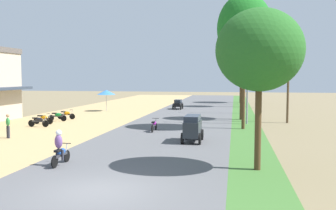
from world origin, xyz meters
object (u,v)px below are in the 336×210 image
at_px(streetlamp_mid, 245,76).
at_px(car_sedan_black, 178,104).
at_px(parked_motorbike_second, 39,121).
at_px(motorbike_foreground_rider, 60,149).
at_px(streetlamp_near, 248,76).
at_px(car_van_charcoal, 193,127).
at_px(pedestrian_on_shoulder, 8,125).
at_px(vendor_umbrella, 106,92).
at_px(parked_motorbike_third, 43,118).
at_px(motorbike_ahead_second, 154,125).
at_px(streetlamp_far, 242,75).
at_px(utility_pole_near, 288,71).
at_px(parked_motorbike_fifth, 66,114).
at_px(median_tree_fourth, 242,54).
at_px(median_tree_second, 245,29).
at_px(parked_motorbike_fourth, 58,116).
at_px(median_tree_third, 242,56).
at_px(median_tree_nearest, 259,50).
at_px(utility_pole_far, 260,70).
at_px(median_tree_fifth, 241,66).

bearing_deg(streetlamp_mid, car_sedan_black, 152.41).
relative_size(parked_motorbike_second, motorbike_foreground_rider, 1.00).
bearing_deg(streetlamp_near, car_van_charcoal, -110.32).
bearing_deg(pedestrian_on_shoulder, vendor_umbrella, 90.71).
distance_m(parked_motorbike_third, motorbike_ahead_second, 10.68).
bearing_deg(vendor_umbrella, streetlamp_far, 39.34).
bearing_deg(utility_pole_near, car_sedan_black, 135.19).
distance_m(parked_motorbike_fifth, utility_pole_near, 21.12).
bearing_deg(pedestrian_on_shoulder, car_van_charcoal, 3.17).
bearing_deg(median_tree_fourth, motorbike_foreground_rider, -103.81).
height_order(median_tree_second, median_tree_fourth, median_tree_second).
height_order(pedestrian_on_shoulder, motorbike_foreground_rider, motorbike_foreground_rider).
distance_m(parked_motorbike_fourth, car_sedan_black, 17.11).
bearing_deg(median_tree_second, parked_motorbike_second, -173.93).
bearing_deg(streetlamp_far, utility_pole_near, -80.17).
height_order(median_tree_third, car_van_charcoal, median_tree_third).
xyz_separation_m(pedestrian_on_shoulder, median_tree_second, (15.53, 7.29, 6.90)).
distance_m(median_tree_fourth, car_sedan_black, 11.29).
bearing_deg(pedestrian_on_shoulder, streetlamp_near, 33.42).
height_order(utility_pole_near, car_van_charcoal, utility_pole_near).
relative_size(pedestrian_on_shoulder, motorbike_foreground_rider, 0.90).
bearing_deg(median_tree_nearest, vendor_umbrella, 122.04).
xyz_separation_m(utility_pole_far, motorbike_ahead_second, (-9.22, -24.39, -4.43)).
bearing_deg(utility_pole_far, streetlamp_mid, -103.53).
bearing_deg(streetlamp_mid, parked_motorbike_fourth, -149.08).
xyz_separation_m(pedestrian_on_shoulder, streetlamp_near, (15.92, 10.51, 3.28)).
relative_size(parked_motorbike_fifth, motorbike_foreground_rider, 1.00).
height_order(car_van_charcoal, motorbike_foreground_rider, car_van_charcoal).
bearing_deg(pedestrian_on_shoulder, median_tree_fourth, 61.50).
height_order(median_tree_nearest, streetlamp_mid, streetlamp_mid).
bearing_deg(parked_motorbike_second, parked_motorbike_fourth, 94.79).
height_order(median_tree_nearest, motorbike_ahead_second, median_tree_nearest).
bearing_deg(parked_motorbike_fourth, parked_motorbike_third, -94.66).
bearing_deg(median_tree_fifth, motorbike_ahead_second, -101.85).
relative_size(pedestrian_on_shoulder, median_tree_fifth, 0.20).
relative_size(streetlamp_mid, utility_pole_near, 0.81).
distance_m(utility_pole_far, car_van_charcoal, 29.28).
relative_size(median_tree_nearest, streetlamp_far, 0.92).
relative_size(streetlamp_near, car_sedan_black, 3.19).
bearing_deg(utility_pole_near, parked_motorbike_fifth, -176.51).
height_order(median_tree_nearest, utility_pole_far, utility_pole_far).
xyz_separation_m(vendor_umbrella, median_tree_third, (15.77, -6.26, 3.76)).
height_order(median_tree_nearest, median_tree_third, median_tree_third).
distance_m(median_tree_fourth, streetlamp_mid, 9.57).
bearing_deg(streetlamp_near, streetlamp_far, 90.00).
bearing_deg(median_tree_fifth, streetlamp_near, -89.66).
bearing_deg(parked_motorbike_fourth, vendor_umbrella, 84.62).
bearing_deg(streetlamp_mid, parked_motorbike_second, -139.76).
bearing_deg(median_tree_second, median_tree_fourth, 89.57).
relative_size(median_tree_third, utility_pole_near, 0.93).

